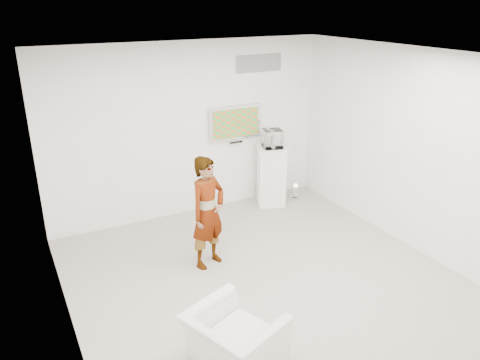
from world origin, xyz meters
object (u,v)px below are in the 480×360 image
Objects in this scene: person at (208,212)px; pedestal at (271,176)px; armchair at (235,339)px; floor_uplight at (295,192)px; tv at (235,123)px.

pedestal is (1.92, 1.42, -0.27)m from person.
floor_uplight is at bearing -62.64° from armchair.
tv is at bearing 148.46° from pedestal.
floor_uplight is (1.08, -0.42, -1.40)m from tv.
person is at bearing -143.56° from pedestal.
person is 2.85m from floor_uplight.
pedestal is (2.50, 3.36, 0.25)m from armchair.
armchair reaches higher than floor_uplight.
person reaches higher than armchair.
pedestal reaches higher than armchair.
tv is 0.61× the size of person.
person is (-1.34, -1.77, -0.73)m from tv.
armchair is 3.02× the size of floor_uplight.
armchair is at bearing -128.77° from person.
armchair is 4.47m from floor_uplight.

